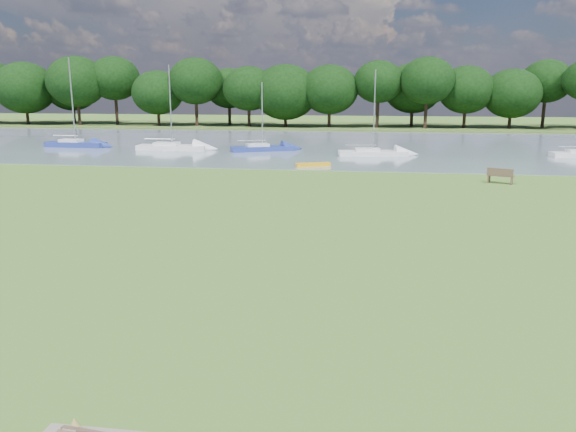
# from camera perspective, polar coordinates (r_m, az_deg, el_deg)

# --- Properties ---
(ground) EXTENTS (220.00, 220.00, 0.00)m
(ground) POSITION_cam_1_polar(r_m,az_deg,el_deg) (22.38, -1.56, -3.48)
(ground) COLOR olive
(river) EXTENTS (220.00, 40.00, 0.10)m
(river) POSITION_cam_1_polar(r_m,az_deg,el_deg) (63.57, 5.06, 7.17)
(river) COLOR slate
(river) RESTS_ON ground
(far_bank) EXTENTS (220.00, 20.00, 0.40)m
(far_bank) POSITION_cam_1_polar(r_m,az_deg,el_deg) (93.43, 6.20, 8.97)
(far_bank) COLOR #4C6626
(far_bank) RESTS_ON ground
(riverbank_bench) EXTENTS (1.76, 1.15, 1.05)m
(riverbank_bench) POSITION_cam_1_polar(r_m,az_deg,el_deg) (40.39, 20.76, 3.84)
(riverbank_bench) COLOR brown
(riverbank_bench) RESTS_ON ground
(kayak) EXTENTS (2.87, 1.69, 0.28)m
(kayak) POSITION_cam_1_polar(r_m,az_deg,el_deg) (45.91, 2.56, 5.24)
(kayak) COLOR gold
(kayak) RESTS_ON river
(tree_line) EXTENTS (145.83, 9.39, 11.37)m
(tree_line) POSITION_cam_1_polar(r_m,az_deg,el_deg) (89.18, 6.99, 13.13)
(tree_line) COLOR black
(tree_line) RESTS_ON far_bank
(sailboat_2) EXTENTS (6.48, 4.20, 6.79)m
(sailboat_2) POSITION_cam_1_polar(r_m,az_deg,el_deg) (57.13, -2.68, 7.05)
(sailboat_2) COLOR navy
(sailboat_2) RESTS_ON river
(sailboat_3) EXTENTS (7.22, 2.29, 8.48)m
(sailboat_3) POSITION_cam_1_polar(r_m,az_deg,el_deg) (59.30, -11.76, 7.03)
(sailboat_3) COLOR silver
(sailboat_3) RESTS_ON river
(sailboat_4) EXTENTS (6.57, 2.14, 9.36)m
(sailboat_4) POSITION_cam_1_polar(r_m,az_deg,el_deg) (65.16, -20.83, 7.03)
(sailboat_4) COLOR navy
(sailboat_4) RESTS_ON river
(sailboat_5) EXTENTS (6.62, 2.75, 7.86)m
(sailboat_5) POSITION_cam_1_polar(r_m,az_deg,el_deg) (53.77, 8.54, 6.53)
(sailboat_5) COLOR silver
(sailboat_5) RESTS_ON river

